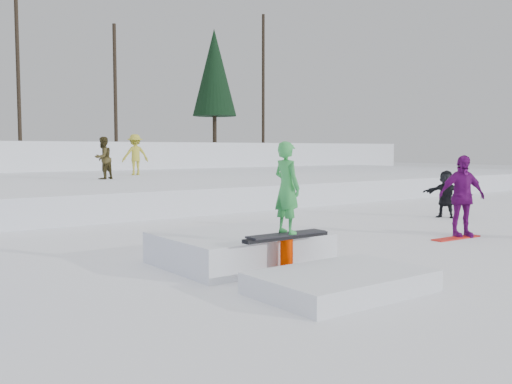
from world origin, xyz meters
TOP-DOWN VIEW (x-y plane):
  - ground at (0.00, 0.00)m, footprint 120.00×120.00m
  - snow_midrise at (0.00, 16.00)m, footprint 50.00×18.00m
  - treeline at (6.18, 28.28)m, footprint 40.24×4.22m
  - walker_olive at (1.98, 14.12)m, footprint 1.01×0.93m
  - walker_ygreen at (4.57, 16.80)m, footprint 1.31×0.89m
  - spectator_purple at (4.82, 0.01)m, footprint 1.18×0.90m
  - spectator_dark at (7.70, 2.43)m, footprint 0.86×1.34m
  - loose_board_red at (4.53, -0.08)m, footprint 1.41×0.33m
  - jib_rail_feature at (-0.96, -0.19)m, footprint 2.60×4.40m

SIDE VIEW (x-z plane):
  - ground at x=0.00m, z-range 0.00..0.00m
  - loose_board_red at x=4.53m, z-range 0.00..0.03m
  - jib_rail_feature at x=-0.96m, z-range -0.75..1.36m
  - snow_midrise at x=0.00m, z-range 0.00..0.80m
  - spectator_dark at x=7.70m, z-range 0.00..1.38m
  - spectator_purple at x=4.82m, z-range 0.00..1.86m
  - walker_olive at x=1.98m, z-range 0.80..2.48m
  - walker_ygreen at x=4.57m, z-range 0.80..2.67m
  - treeline at x=6.18m, z-range 2.20..12.70m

